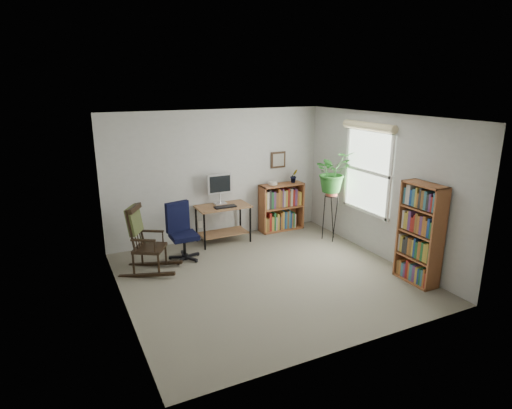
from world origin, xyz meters
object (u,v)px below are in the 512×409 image
rocking_chair (149,239)px  low_bookshelf (281,207)px  office_chair (184,232)px  tall_bookshelf (420,234)px  desk (223,224)px

rocking_chair → low_bookshelf: 2.93m
rocking_chair → low_bookshelf: size_ratio=1.15×
office_chair → tall_bookshelf: (2.85, -2.31, 0.26)m
low_bookshelf → tall_bookshelf: size_ratio=0.63×
desk → rocking_chair: rocking_chair is taller
low_bookshelf → desk: bearing=-174.7°
office_chair → low_bookshelf: 2.27m
office_chair → low_bookshelf: bearing=3.2°
desk → office_chair: 1.02m
office_chair → tall_bookshelf: 3.67m
rocking_chair → low_bookshelf: (2.80, 0.84, -0.07)m
desk → low_bookshelf: low_bookshelf is taller
office_chair → low_bookshelf: office_chair is taller
office_chair → desk: bearing=16.2°
low_bookshelf → tall_bookshelf: 3.00m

